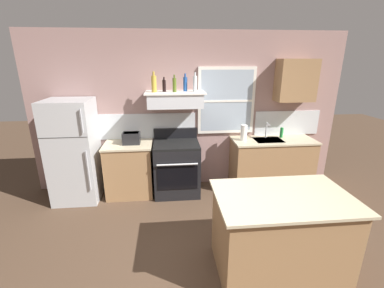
{
  "coord_description": "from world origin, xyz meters",
  "views": [
    {
      "loc": [
        -0.39,
        -2.27,
        2.24
      ],
      "look_at": [
        -0.05,
        1.2,
        1.1
      ],
      "focal_mm": 24.28,
      "sensor_mm": 36.0,
      "label": 1
    }
  ],
  "objects": [
    {
      "name": "bottle_clear_tall",
      "position": [
        0.07,
        1.93,
        1.87
      ],
      "size": [
        0.06,
        0.06,
        0.3
      ],
      "color": "silver",
      "rests_on": "range_hood_shelf"
    },
    {
      "name": "counter_right_with_sink",
      "position": [
        1.45,
        1.9,
        0.46
      ],
      "size": [
        1.43,
        0.63,
        0.91
      ],
      "color": "#9E754C",
      "rests_on": "ground_plane"
    },
    {
      "name": "upper_cabinet_right",
      "position": [
        1.8,
        2.04,
        1.9
      ],
      "size": [
        0.64,
        0.32,
        0.7
      ],
      "color": "#9E754C"
    },
    {
      "name": "refrigerator",
      "position": [
        -1.9,
        1.84,
        0.83
      ],
      "size": [
        0.7,
        0.72,
        1.66
      ],
      "color": "#B7BABC",
      "rests_on": "ground_plane"
    },
    {
      "name": "dish_soap_bottle",
      "position": [
        1.63,
        2.0,
        1.0
      ],
      "size": [
        0.06,
        0.06,
        0.18
      ],
      "primitive_type": "cylinder",
      "color": "#268C3F",
      "rests_on": "counter_right_with_sink"
    },
    {
      "name": "sink_faucet",
      "position": [
        1.35,
        2.0,
        1.08
      ],
      "size": [
        0.03,
        0.17,
        0.28
      ],
      "color": "silver",
      "rests_on": "counter_right_with_sink"
    },
    {
      "name": "bottle_olive_oil_square",
      "position": [
        -0.26,
        1.91,
        1.86
      ],
      "size": [
        0.06,
        0.06,
        0.27
      ],
      "color": "#4C601E",
      "rests_on": "range_hood_shelf"
    },
    {
      "name": "bottle_blue_liqueur",
      "position": [
        -0.08,
        2.01,
        1.86
      ],
      "size": [
        0.07,
        0.07,
        0.28
      ],
      "color": "#1E478C",
      "rests_on": "range_hood_shelf"
    },
    {
      "name": "paper_towel_roll",
      "position": [
        0.91,
        1.9,
        1.04
      ],
      "size": [
        0.11,
        0.11,
        0.27
      ],
      "primitive_type": "cylinder",
      "color": "white",
      "rests_on": "counter_right_with_sink"
    },
    {
      "name": "counter_left_of_stove",
      "position": [
        -1.05,
        1.9,
        0.46
      ],
      "size": [
        0.79,
        0.63,
        0.91
      ],
      "color": "#9E754C",
      "rests_on": "ground_plane"
    },
    {
      "name": "range_hood_shelf",
      "position": [
        -0.25,
        1.96,
        1.62
      ],
      "size": [
        0.96,
        0.52,
        0.24
      ],
      "color": "silver"
    },
    {
      "name": "stove_range",
      "position": [
        -0.25,
        1.86,
        0.46
      ],
      "size": [
        0.76,
        0.69,
        1.09
      ],
      "color": "black",
      "rests_on": "ground_plane"
    },
    {
      "name": "back_wall",
      "position": [
        0.03,
        2.23,
        1.35
      ],
      "size": [
        5.4,
        0.11,
        2.7
      ],
      "color": "gray",
      "rests_on": "ground_plane"
    },
    {
      "name": "kitchen_island",
      "position": [
        0.78,
        -0.01,
        0.46
      ],
      "size": [
        1.4,
        0.9,
        0.91
      ],
      "color": "#9E754C",
      "rests_on": "ground_plane"
    },
    {
      "name": "bottle_balsamic_dark",
      "position": [
        -0.42,
        1.95,
        1.84
      ],
      "size": [
        0.06,
        0.06,
        0.23
      ],
      "color": "black",
      "rests_on": "range_hood_shelf"
    },
    {
      "name": "toaster",
      "position": [
        -0.98,
        1.9,
        1.01
      ],
      "size": [
        0.3,
        0.2,
        0.19
      ],
      "color": "black",
      "rests_on": "counter_left_of_stove"
    },
    {
      "name": "ground_plane",
      "position": [
        0.0,
        0.0,
        0.0
      ],
      "size": [
        16.0,
        16.0,
        0.0
      ],
      "primitive_type": "plane",
      "color": "#4C3828"
    },
    {
      "name": "bottle_champagne_gold_foil",
      "position": [
        -0.58,
        1.92,
        1.88
      ],
      "size": [
        0.08,
        0.08,
        0.32
      ],
      "color": "#B29333",
      "rests_on": "range_hood_shelf"
    }
  ]
}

